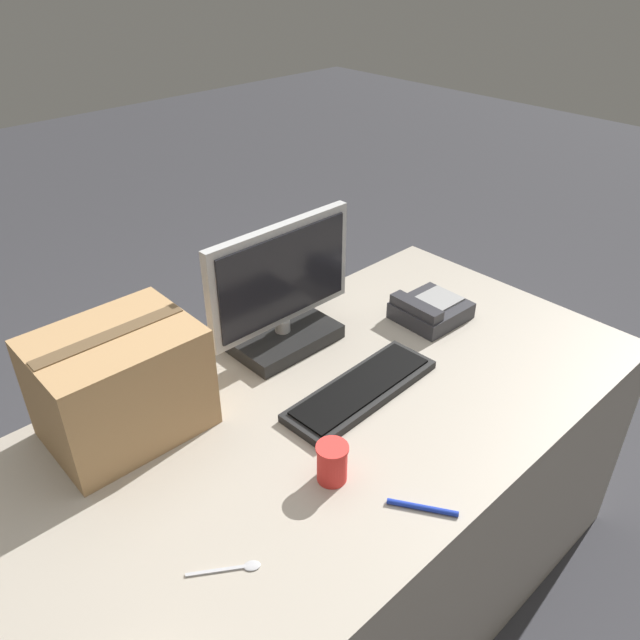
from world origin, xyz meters
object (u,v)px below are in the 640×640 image
Objects in this scene: paper_cup_right at (332,463)px; spoon at (235,568)px; pen_marker at (422,507)px; monitor at (282,299)px; keyboard at (361,389)px; cardboard_box at (120,384)px; desk_phone at (430,310)px.

spoon is at bearing -172.56° from paper_cup_right.
spoon is 0.39m from pen_marker.
keyboard is (-0.00, -0.31, -0.13)m from monitor.
paper_cup_right is at bearing -61.97° from cardboard_box.
cardboard_box reaches higher than keyboard.
paper_cup_right is 0.29m from spoon.
cardboard_box is (-0.91, 0.18, 0.10)m from desk_phone.
monitor is 2.29× the size of desk_phone.
monitor is 1.04× the size of keyboard.
monitor is 0.76m from spoon.
keyboard is 0.30m from paper_cup_right.
paper_cup_right is (-0.26, -0.47, -0.10)m from monitor.
monitor is 0.47m from desk_phone.
paper_cup_right reaches higher than keyboard.
cardboard_box is 0.72m from pen_marker.
monitor is 0.54m from paper_cup_right.
pen_marker reaches higher than spoon.
monitor is 0.34m from keyboard.
spoon is (-0.29, -0.04, -0.05)m from paper_cup_right.
pen_marker is at bearing -140.85° from desk_phone.
paper_cup_right reaches higher than pen_marker.
cardboard_box is (0.05, 0.48, 0.13)m from spoon.
pen_marker is at bearing -119.99° from keyboard.
spoon is at bearing -162.63° from keyboard.
desk_phone is 0.72m from paper_cup_right.
keyboard is at bearing 31.19° from paper_cup_right.
paper_cup_right reaches higher than desk_phone.
cardboard_box is at bearing -177.80° from monitor.
monitor is at bearing 60.78° from paper_cup_right.
keyboard is 3.46× the size of pen_marker.
paper_cup_right is at bearing -119.22° from monitor.
monitor is 5.06× the size of paper_cup_right.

